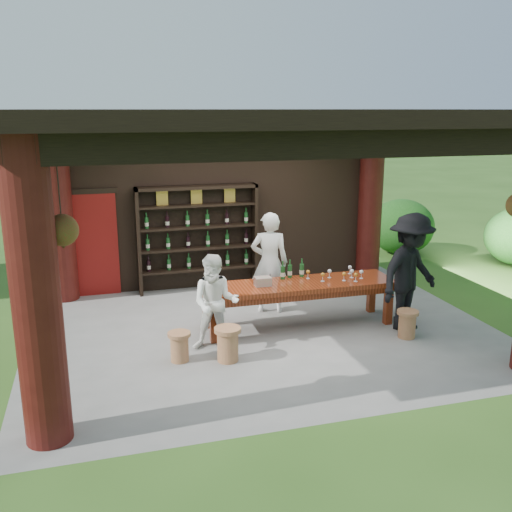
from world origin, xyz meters
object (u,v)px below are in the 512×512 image
object	(u,v)px
stool_near_left	(228,343)
guest_woman	(215,303)
host	(269,263)
guest_man	(410,273)
stool_near_right	(407,323)
tasting_table	(299,290)
stool_far_left	(179,346)
wine_shelf	(198,238)
napkin_basket	(263,281)

from	to	relation	value
stool_near_left	guest_woman	world-z (taller)	guest_woman
host	guest_man	xyz separation A→B (m)	(1.90, -1.45, 0.07)
stool_near_right	guest_woman	world-z (taller)	guest_woman
tasting_table	stool_far_left	world-z (taller)	tasting_table
stool_far_left	tasting_table	bearing A→B (deg)	21.47
guest_woman	guest_man	bearing A→B (deg)	15.85
tasting_table	host	world-z (taller)	host
guest_man	guest_woman	bearing A→B (deg)	154.45
wine_shelf	tasting_table	bearing A→B (deg)	-63.36
wine_shelf	stool_near_left	world-z (taller)	wine_shelf
stool_near_left	stool_far_left	world-z (taller)	stool_near_left
napkin_basket	stool_near_left	bearing A→B (deg)	-128.96
wine_shelf	guest_woman	distance (m)	3.02
stool_near_left	napkin_basket	bearing A→B (deg)	51.04
stool_far_left	stool_near_right	bearing A→B (deg)	-1.95
wine_shelf	tasting_table	distance (m)	2.75
host	napkin_basket	world-z (taller)	host
wine_shelf	host	distance (m)	1.89
stool_far_left	guest_man	distance (m)	3.83
napkin_basket	host	bearing A→B (deg)	65.74
tasting_table	host	distance (m)	0.89
stool_far_left	host	bearing A→B (deg)	41.46
stool_far_left	napkin_basket	size ratio (longest dim) A/B	1.67
host	napkin_basket	bearing A→B (deg)	81.93
stool_near_left	guest_man	size ratio (longest dim) A/B	0.26
stool_near_right	host	bearing A→B (deg)	134.56
tasting_table	stool_far_left	distance (m)	2.29
tasting_table	stool_near_left	xyz separation A→B (m)	(-1.44, -1.01, -0.36)
host	napkin_basket	xyz separation A→B (m)	(-0.36, -0.80, -0.08)
stool_near_right	stool_far_left	xyz separation A→B (m)	(-3.58, 0.12, -0.01)
stool_near_left	napkin_basket	world-z (taller)	napkin_basket
tasting_table	stool_near_right	world-z (taller)	tasting_table
guest_man	host	bearing A→B (deg)	118.61
wine_shelf	napkin_basket	xyz separation A→B (m)	(0.61, -2.42, -0.22)
wine_shelf	guest_man	bearing A→B (deg)	-46.95
stool_near_left	host	world-z (taller)	host
tasting_table	guest_man	xyz separation A→B (m)	(1.65, -0.64, 0.33)
stool_far_left	guest_woman	bearing A→B (deg)	24.22
wine_shelf	stool_far_left	bearing A→B (deg)	-105.15
guest_man	napkin_basket	distance (m)	2.36
stool_near_left	napkin_basket	distance (m)	1.42
stool_far_left	napkin_basket	bearing A→B (deg)	29.29
stool_near_left	guest_woman	size ratio (longest dim) A/B	0.34
stool_far_left	host	xyz separation A→B (m)	(1.85, 1.63, 0.67)
tasting_table	stool_near_right	bearing A→B (deg)	-32.66
stool_near_right	host	size ratio (longest dim) A/B	0.25
tasting_table	stool_near_right	distance (m)	1.80
host	guest_man	size ratio (longest dim) A/B	0.93
tasting_table	guest_man	distance (m)	1.80
stool_near_right	host	xyz separation A→B (m)	(-1.73, 1.76, 0.66)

